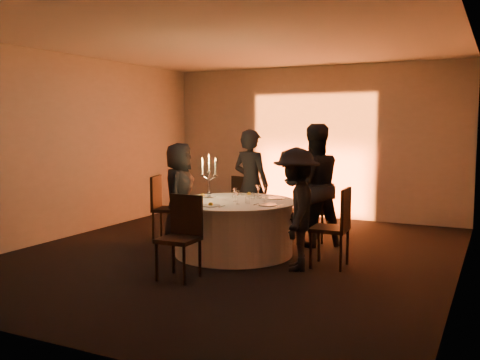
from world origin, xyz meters
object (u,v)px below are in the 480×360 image
at_px(banquet_table, 234,227).
at_px(guest_back_left, 251,185).
at_px(guest_right, 296,209).
at_px(guest_back_right, 314,185).
at_px(candelabra, 209,183).
at_px(chair_left, 163,204).
at_px(chair_back_right, 309,207).
at_px(chair_back_left, 246,202).
at_px(guest_left, 179,192).
at_px(chair_right, 336,223).
at_px(coffee_cup, 189,199).
at_px(chair_front, 182,231).

xyz_separation_m(banquet_table, guest_back_left, (-0.21, 1.02, 0.50)).
bearing_deg(guest_right, guest_back_right, 169.98).
height_order(guest_right, candelabra, guest_right).
xyz_separation_m(chair_left, candelabra, (1.03, -0.32, 0.41)).
bearing_deg(guest_back_left, chair_back_right, -158.99).
distance_m(banquet_table, chair_left, 1.51).
xyz_separation_m(banquet_table, chair_back_left, (-0.41, 1.28, 0.18)).
xyz_separation_m(chair_back_left, guest_back_right, (1.27, -0.28, 0.37)).
height_order(banquet_table, chair_left, chair_left).
xyz_separation_m(chair_back_left, guest_left, (-0.78, -0.85, 0.22)).
relative_size(chair_left, chair_right, 0.99).
distance_m(guest_back_left, candelabra, 1.02).
distance_m(guest_right, coffee_cup, 1.67).
distance_m(chair_front, guest_back_right, 2.51).
relative_size(chair_right, chair_front, 1.04).
relative_size(banquet_table, candelabra, 2.74).
xyz_separation_m(chair_left, coffee_cup, (0.86, -0.62, 0.22)).
bearing_deg(chair_right, guest_left, -102.61).
bearing_deg(guest_left, chair_left, 86.75).
distance_m(chair_left, chair_back_left, 1.39).
xyz_separation_m(guest_left, coffee_cup, (0.60, -0.69, 0.02)).
height_order(banquet_table, guest_right, guest_right).
bearing_deg(chair_back_left, chair_front, 114.13).
height_order(banquet_table, guest_left, guest_left).
height_order(guest_left, candelabra, guest_left).
relative_size(chair_right, guest_back_left, 0.59).
distance_m(chair_right, coffee_cup, 2.13).
bearing_deg(chair_left, chair_right, -113.52).
height_order(chair_back_left, chair_back_right, chair_back_right).
xyz_separation_m(guest_left, guest_back_left, (0.99, 0.59, 0.11)).
bearing_deg(chair_left, coffee_cup, -141.35).
relative_size(chair_back_left, candelabra, 1.52).
distance_m(chair_back_left, chair_right, 2.35).
relative_size(chair_back_left, chair_front, 0.99).
height_order(banquet_table, chair_front, chair_front).
distance_m(chair_back_right, coffee_cup, 1.97).
bearing_deg(chair_back_right, chair_right, 93.86).
distance_m(chair_back_right, guest_left, 2.07).
bearing_deg(guest_left, candelabra, -137.28).
xyz_separation_m(banquet_table, guest_back_right, (0.85, 1.00, 0.55)).
xyz_separation_m(banquet_table, guest_right, (1.08, -0.38, 0.40)).
xyz_separation_m(banquet_table, candelabra, (-0.43, 0.04, 0.61)).
bearing_deg(chair_right, chair_back_right, -149.76).
relative_size(chair_back_right, guest_back_right, 0.54).
height_order(chair_back_left, candelabra, candelabra).
bearing_deg(guest_back_left, guest_left, 42.19).
relative_size(chair_left, candelabra, 1.57).
bearing_deg(chair_front, banquet_table, 86.84).
bearing_deg(chair_back_left, chair_back_right, -169.20).
bearing_deg(chair_back_right, chair_left, -8.09).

